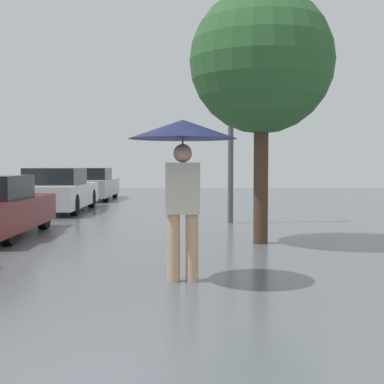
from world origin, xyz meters
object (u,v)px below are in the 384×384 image
at_px(parked_car_third, 58,191).
at_px(tree, 262,62).
at_px(street_lamp, 231,95).
at_px(parked_car_farthest, 90,185).
at_px(pedestrian, 183,146).

relative_size(parked_car_third, tree, 1.02).
height_order(tree, street_lamp, street_lamp).
distance_m(parked_car_third, tree, 8.71).
distance_m(parked_car_farthest, street_lamp, 10.30).
height_order(parked_car_third, parked_car_farthest, parked_car_third).
bearing_deg(parked_car_third, street_lamp, -33.85).
height_order(pedestrian, tree, tree).
bearing_deg(tree, parked_car_farthest, 112.76).
distance_m(pedestrian, street_lamp, 6.65).
height_order(parked_car_third, tree, tree).
distance_m(parked_car_third, street_lamp, 6.34).
bearing_deg(parked_car_third, tree, -52.32).
bearing_deg(tree, parked_car_third, 127.68).
bearing_deg(pedestrian, street_lamp, 79.75).
bearing_deg(pedestrian, parked_car_farthest, 103.69).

